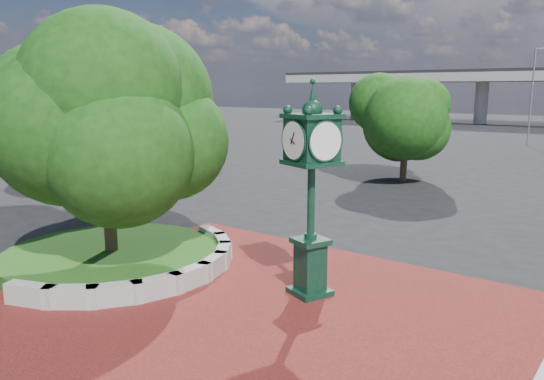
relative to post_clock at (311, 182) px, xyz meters
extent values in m
plane|color=black|center=(-0.83, -1.43, -2.79)|extent=(200.00, 200.00, 0.00)
cube|color=maroon|center=(-0.83, -2.43, -2.77)|extent=(12.00, 12.00, 0.04)
cube|color=#9E9B93|center=(-4.73, -4.43, -2.52)|extent=(1.29, 0.76, 0.54)
cube|color=#9E9B93|center=(-3.88, -3.96, -2.52)|extent=(1.20, 1.04, 0.54)
cube|color=#9E9B93|center=(-3.21, -3.26, -2.52)|extent=(1.00, 1.22, 0.54)
cube|color=#9E9B93|center=(-2.78, -2.39, -2.52)|extent=(0.71, 1.30, 0.54)
cube|color=#9E9B93|center=(-2.63, -1.43, -2.52)|extent=(0.35, 1.25, 0.54)
cube|color=#9E9B93|center=(-2.78, -0.46, -2.52)|extent=(0.71, 1.30, 0.54)
cube|color=#9E9B93|center=(-3.21, 0.41, -2.52)|extent=(1.00, 1.22, 0.54)
cube|color=#9E9B93|center=(-3.88, 1.11, -2.52)|extent=(1.20, 1.04, 0.54)
cube|color=#9E9B93|center=(-4.73, 1.58, -2.52)|extent=(1.29, 0.76, 0.54)
cylinder|color=#164C15|center=(-5.83, -1.43, -2.59)|extent=(6.10, 6.10, 0.40)
cylinder|color=#9E9B93|center=(-35.83, 68.57, 0.21)|extent=(1.80, 1.80, 6.00)
cylinder|color=#9E9B93|center=(-15.83, 68.57, 0.21)|extent=(1.80, 1.80, 6.00)
cylinder|color=#38281C|center=(-5.83, -1.43, -1.70)|extent=(0.36, 0.36, 2.17)
sphere|color=#153D10|center=(-5.83, -1.43, 0.94)|extent=(5.20, 5.20, 5.20)
cylinder|color=#38281C|center=(-13.83, 3.57, -1.56)|extent=(0.36, 0.36, 2.45)
sphere|color=#153D10|center=(-13.83, 3.57, 1.34)|extent=(5.60, 5.60, 5.60)
cylinder|color=#38281C|center=(-4.83, 16.57, -1.82)|extent=(0.36, 0.36, 1.92)
sphere|color=#153D10|center=(-4.83, 16.57, 0.46)|extent=(4.40, 4.40, 4.40)
cube|color=black|center=(0.00, 0.00, -2.70)|extent=(1.10, 1.10, 0.17)
cube|color=black|center=(0.00, 0.00, -2.04)|extent=(0.76, 0.76, 1.17)
cube|color=black|center=(0.00, 0.00, -1.42)|extent=(0.97, 0.97, 0.13)
cylinder|color=black|center=(0.00, 0.00, -0.45)|extent=(0.18, 0.18, 1.81)
cube|color=black|center=(0.00, 0.00, 1.00)|extent=(1.24, 1.24, 0.96)
cylinder|color=white|center=(-0.18, -0.47, 1.00)|extent=(0.82, 0.37, 0.85)
cylinder|color=white|center=(0.18, 0.47, 1.00)|extent=(0.82, 0.37, 0.85)
cylinder|color=white|center=(-0.47, 0.18, 1.00)|extent=(0.37, 0.82, 0.85)
cylinder|color=white|center=(0.47, -0.18, 1.00)|extent=(0.37, 0.82, 0.85)
sphere|color=black|center=(0.00, 0.00, 1.67)|extent=(0.47, 0.47, 0.47)
cone|color=black|center=(0.00, 0.00, 2.02)|extent=(0.19, 0.19, 0.53)
cylinder|color=slate|center=(-3.62, 40.38, 1.36)|extent=(0.15, 0.15, 8.29)
camera|label=1|loc=(6.62, -10.23, 2.15)|focal=35.00mm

